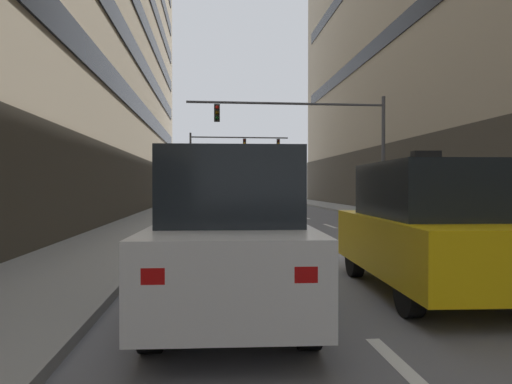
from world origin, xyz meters
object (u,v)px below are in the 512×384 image
Objects in this scene: taxi_driving_0 at (214,197)px; car_driving_2 at (231,234)px; street_tree_0 at (178,176)px; traffic_signal_1 at (225,152)px; traffic_signal_0 at (322,131)px; taxi_driving_1 at (426,228)px.

car_driving_2 is (0.07, -29.79, 0.21)m from taxi_driving_0.
street_tree_0 is at bearing 95.42° from car_driving_2.
street_tree_0 is (-3.85, -4.83, -2.25)m from traffic_signal_1.
traffic_signal_0 is 2.05× the size of street_tree_0.
car_driving_2 is at bearing -84.58° from street_tree_0.
traffic_signal_0 reaches higher than taxi_driving_0.
street_tree_0 is at bearing 174.01° from taxi_driving_0.
traffic_signal_1 is at bearing 78.27° from taxi_driving_0.
taxi_driving_1 is at bearing -86.34° from traffic_signal_1.
traffic_signal_1 is (0.99, 34.91, 3.66)m from car_driving_2.
taxi_driving_0 is at bearing 96.40° from taxi_driving_1.
street_tree_0 is (-8.12, 13.94, -1.97)m from traffic_signal_0.
street_tree_0 reaches higher than taxi_driving_1.
taxi_driving_0 is at bearing 90.13° from car_driving_2.
car_driving_2 is at bearing -164.49° from taxi_driving_1.
car_driving_2 is at bearing -108.06° from traffic_signal_0.
car_driving_2 is 35.12m from traffic_signal_1.
car_driving_2 is at bearing -91.63° from traffic_signal_1.
traffic_signal_1 reaches higher than street_tree_0.
traffic_signal_1 reaches higher than taxi_driving_1.
taxi_driving_1 is 15.78m from traffic_signal_0.
traffic_signal_0 reaches higher than car_driving_2.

